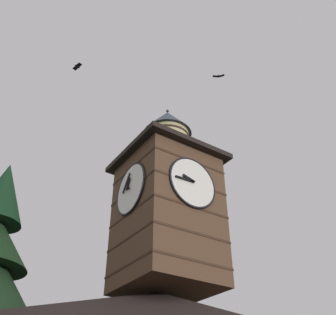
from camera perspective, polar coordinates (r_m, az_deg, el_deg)
The scene contains 4 objects.
clock_tower at distance 18.35m, azimuth -0.10°, elevation -6.67°, with size 4.50×4.50×9.66m.
moon at distance 48.99m, azimuth -1.92°, elevation -16.28°, with size 1.77×1.77×1.77m.
flying_bird_high at distance 24.31m, azimuth 7.23°, elevation 11.45°, with size 0.61×0.56×0.11m.
flying_bird_low at distance 22.90m, azimuth -12.81°, elevation 12.56°, with size 0.33×0.65×0.17m.
Camera 1 is at (10.45, 12.97, 2.26)m, focal length 42.73 mm.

